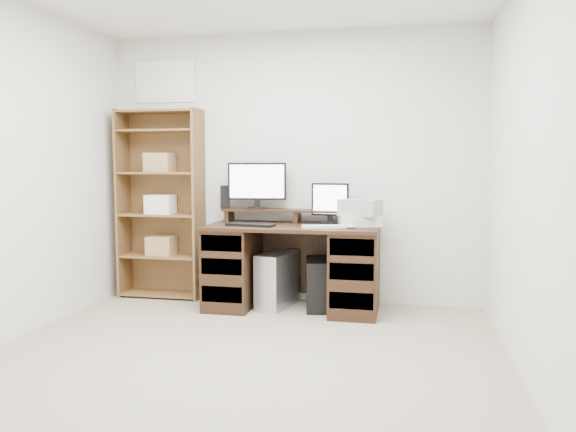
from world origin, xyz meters
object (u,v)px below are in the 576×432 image
(desk, at_px, (293,265))
(tower_silver, at_px, (277,280))
(printer, at_px, (360,221))
(tower_black, at_px, (317,284))
(monitor_wide, at_px, (257,183))
(bookshelf, at_px, (162,202))
(monitor_small, at_px, (330,202))

(desk, distance_m, tower_silver, 0.21)
(printer, height_order, tower_black, printer)
(tower_black, bearing_deg, printer, -5.94)
(monitor_wide, relative_size, bookshelf, 0.30)
(desk, bearing_deg, bookshelf, 170.93)
(printer, bearing_deg, desk, 173.40)
(printer, xyz_separation_m, tower_silver, (-0.74, -0.03, -0.55))
(tower_silver, height_order, bookshelf, bookshelf)
(desk, xyz_separation_m, monitor_small, (0.31, 0.15, 0.56))
(printer, xyz_separation_m, tower_black, (-0.37, -0.03, -0.57))
(monitor_small, relative_size, tower_black, 0.77)
(desk, bearing_deg, tower_silver, 167.38)
(printer, relative_size, tower_black, 0.75)
(monitor_wide, height_order, tower_black, monitor_wide)
(desk, distance_m, printer, 0.71)
(desk, relative_size, monitor_small, 4.10)
(monitor_wide, relative_size, tower_black, 1.14)
(desk, height_order, monitor_wide, monitor_wide)
(monitor_wide, relative_size, printer, 1.52)
(monitor_wide, height_order, bookshelf, bookshelf)
(monitor_wide, bearing_deg, monitor_small, -11.51)
(tower_black, bearing_deg, monitor_small, 39.38)
(desk, height_order, tower_black, desk)
(desk, relative_size, bookshelf, 0.83)
(tower_black, bearing_deg, bookshelf, 163.23)
(monitor_wide, height_order, tower_silver, monitor_wide)
(monitor_small, height_order, tower_silver, monitor_small)
(tower_silver, bearing_deg, monitor_small, 27.03)
(desk, distance_m, monitor_wide, 0.84)
(monitor_wide, distance_m, bookshelf, 0.97)
(desk, xyz_separation_m, monitor_wide, (-0.38, 0.20, 0.72))
(desk, bearing_deg, tower_black, 10.57)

